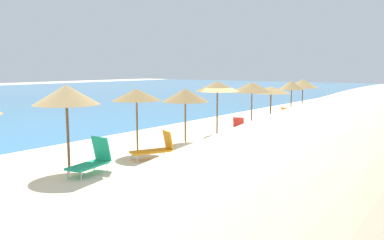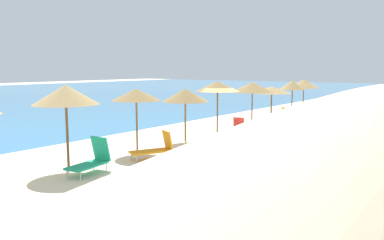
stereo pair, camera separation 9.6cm
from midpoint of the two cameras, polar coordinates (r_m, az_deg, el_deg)
The scene contains 15 objects.
ground_plane at distance 20.91m, azimuth 4.69°, elevation -2.38°, with size 160.00×160.00×0.00m, color beige.
dune_ridge at distance 16.51m, azimuth 23.91°, elevation -0.74°, with size 45.80×4.97×2.79m, color beige.
beach_umbrella_2 at distance 14.43m, azimuth -17.67°, elevation 3.42°, with size 2.29×2.29×2.99m.
beach_umbrella_3 at distance 16.87m, azimuth -8.07°, elevation 3.57°, with size 2.07×2.07×2.70m.
beach_umbrella_4 at distance 19.19m, azimuth -1.10°, elevation 3.54°, with size 2.24×2.24×2.58m.
beach_umbrella_5 at distance 21.67m, azimuth 3.51°, elevation 4.82°, with size 2.38×2.38×2.86m.
beach_umbrella_6 at distance 24.66m, azimuth 8.43°, elevation 4.64°, with size 2.63×2.63×2.70m.
beach_umbrella_7 at distance 27.57m, azimuth 11.10°, elevation 4.23°, with size 2.63×2.63×2.32m.
beach_umbrella_8 at distance 30.56m, azimuth 13.93°, elevation 4.86°, with size 1.95×1.95×2.64m.
beach_umbrella_9 at distance 33.83m, azimuth 15.44°, elevation 5.02°, with size 2.46×2.46×2.64m.
lounge_chair_0 at distance 14.08m, azimuth -14.21°, elevation -5.53°, with size 1.71×0.93×1.19m.
lounge_chair_1 at distance 24.53m, azimuth 12.24°, elevation 0.09°, with size 1.69×1.29×1.20m.
lounge_chair_2 at distance 20.96m, azimuth 6.27°, elevation -1.29°, with size 1.43×0.94×0.96m.
lounge_chair_3 at distance 15.83m, azimuth -5.36°, elevation -4.02°, with size 1.77×1.28×1.08m.
cooler_box at distance 20.67m, azimuth 13.15°, elevation -2.16°, with size 0.48×0.35×0.37m, color red.
Camera 1 is at (-17.59, -10.73, 3.57)m, focal length 37.41 mm.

